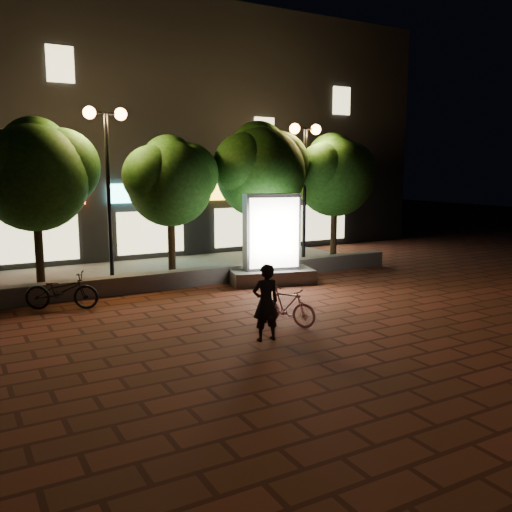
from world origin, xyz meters
TOP-DOWN VIEW (x-y plane):
  - ground at (0.00, 0.00)m, footprint 80.00×80.00m
  - retaining_wall at (0.00, 4.00)m, footprint 16.00×0.45m
  - sidewalk at (0.00, 6.50)m, footprint 16.00×5.00m
  - building_block at (-0.01, 12.99)m, footprint 28.00×8.12m
  - tree_left at (-3.45, 5.46)m, footprint 3.60×3.00m
  - tree_mid at (0.55, 5.46)m, footprint 3.24×2.70m
  - tree_right at (3.86, 5.46)m, footprint 3.72×3.10m
  - tree_far_right at (7.05, 5.46)m, footprint 3.48×2.90m
  - street_lamp_left at (-1.50, 5.20)m, footprint 1.26×0.36m
  - street_lamp_right at (5.50, 5.20)m, footprint 1.26×0.36m
  - ad_kiosk at (2.90, 3.17)m, footprint 2.77×1.86m
  - scooter_pink at (0.80, -0.97)m, footprint 1.11×1.46m
  - rider at (-0.15, -1.69)m, footprint 0.61×0.42m
  - scooter_parked at (-3.34, 3.00)m, footprint 1.90×1.37m

SIDE VIEW (x-z plane):
  - ground at x=0.00m, z-range 0.00..0.00m
  - sidewalk at x=0.00m, z-range 0.00..0.08m
  - retaining_wall at x=0.00m, z-range 0.00..0.50m
  - scooter_pink at x=0.80m, z-range 0.00..0.87m
  - scooter_parked at x=-3.34m, z-range 0.00..0.95m
  - rider at x=-0.15m, z-range 0.00..1.60m
  - ad_kiosk at x=2.90m, z-range -0.27..2.48m
  - tree_mid at x=0.55m, z-range 0.97..5.47m
  - tree_far_right at x=7.05m, z-range 0.99..5.75m
  - tree_left at x=-3.45m, z-range 1.00..5.89m
  - tree_right at x=3.86m, z-range 1.03..6.10m
  - street_lamp_right at x=5.50m, z-range 1.40..6.38m
  - street_lamp_left at x=-1.50m, z-range 1.44..6.62m
  - building_block at x=-0.01m, z-range -0.65..10.65m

